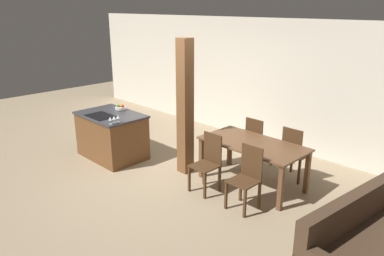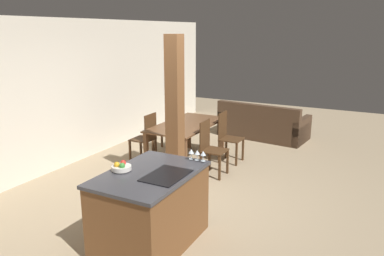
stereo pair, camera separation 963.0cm
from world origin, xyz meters
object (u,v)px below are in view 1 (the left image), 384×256
(dining_chair_far_left, at_px, (257,141))
(couch, at_px, (376,250))
(dining_table, at_px, (253,149))
(dining_chair_far_right, at_px, (294,153))
(wine_glass_far, at_px, (118,117))
(dining_chair_near_left, at_px, (208,162))
(fruit_bowl, at_px, (121,108))
(timber_post, at_px, (185,108))
(wine_glass_middle, at_px, (114,118))
(dining_chair_near_right, at_px, (247,177))
(kitchen_island, at_px, (112,135))
(wine_glass_near, at_px, (110,119))

(dining_chair_far_left, distance_m, couch, 3.11)
(dining_table, bearing_deg, dining_chair_far_right, 59.75)
(dining_chair_far_right, relative_size, couch, 0.46)
(wine_glass_far, distance_m, dining_chair_near_left, 1.89)
(fruit_bowl, distance_m, dining_table, 2.94)
(couch, height_order, timber_post, timber_post)
(wine_glass_middle, xyz_separation_m, dining_chair_near_right, (2.53, 0.62, -0.51))
(fruit_bowl, xyz_separation_m, dining_chair_far_right, (3.24, 1.35, -0.45))
(wine_glass_middle, distance_m, dining_chair_far_left, 2.68)
(wine_glass_far, bearing_deg, kitchen_island, 159.69)
(wine_glass_far, xyz_separation_m, couch, (4.47, 0.43, -0.74))
(dining_chair_near_left, distance_m, timber_post, 1.09)
(dining_chair_near_right, distance_m, timber_post, 1.76)
(wine_glass_far, bearing_deg, timber_post, 39.61)
(dining_table, relative_size, couch, 0.84)
(kitchen_island, bearing_deg, wine_glass_far, -20.31)
(wine_glass_near, xyz_separation_m, dining_table, (2.14, 1.38, -0.35))
(dining_table, height_order, dining_chair_near_right, dining_chair_near_right)
(wine_glass_near, xyz_separation_m, wine_glass_middle, (0.00, 0.08, 0.00))
(dining_table, relative_size, dining_chair_far_right, 1.82)
(kitchen_island, distance_m, timber_post, 1.81)
(dining_chair_far_left, bearing_deg, dining_chair_near_left, 90.00)
(wine_glass_near, bearing_deg, fruit_bowl, 135.01)
(dining_chair_near_left, relative_size, dining_chair_near_right, 1.00)
(dining_chair_near_left, height_order, dining_chair_near_right, same)
(wine_glass_middle, distance_m, timber_post, 1.30)
(kitchen_island, xyz_separation_m, couch, (5.07, 0.21, -0.18))
(fruit_bowl, xyz_separation_m, wine_glass_middle, (0.71, -0.63, 0.06))
(wine_glass_middle, bearing_deg, kitchen_island, 153.06)
(wine_glass_near, distance_m, dining_table, 2.57)
(couch, relative_size, timber_post, 0.86)
(dining_chair_far_left, bearing_deg, kitchen_island, 35.49)
(kitchen_island, distance_m, wine_glass_middle, 0.88)
(wine_glass_middle, bearing_deg, wine_glass_far, 90.00)
(fruit_bowl, relative_size, dining_chair_far_left, 0.24)
(dining_chair_near_right, distance_m, dining_chair_far_left, 1.57)
(fruit_bowl, bearing_deg, dining_table, 13.25)
(kitchen_island, relative_size, dining_chair_far_right, 1.39)
(dining_chair_far_right, bearing_deg, wine_glass_near, 39.10)
(couch, bearing_deg, wine_glass_middle, 103.01)
(wine_glass_middle, relative_size, dining_chair_far_right, 0.14)
(wine_glass_middle, bearing_deg, dining_chair_near_right, 13.67)
(dining_chair_near_right, height_order, timber_post, timber_post)
(wine_glass_middle, bearing_deg, couch, 6.55)
(kitchen_island, distance_m, couch, 5.08)
(kitchen_island, relative_size, dining_chair_near_left, 1.39)
(fruit_bowl, bearing_deg, timber_post, 8.27)
(dining_chair_near_left, height_order, timber_post, timber_post)
(fruit_bowl, distance_m, dining_chair_far_right, 3.54)
(dining_chair_far_right, height_order, timber_post, timber_post)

